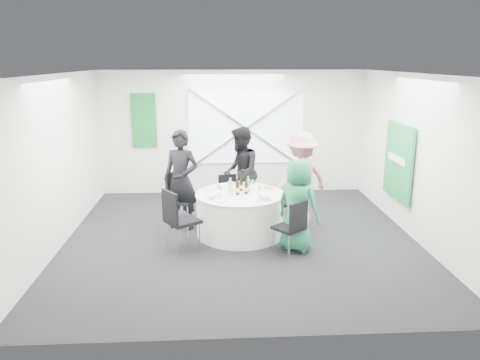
{
  "coord_description": "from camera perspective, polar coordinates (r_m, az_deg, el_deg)",
  "views": [
    {
      "loc": [
        -0.45,
        -7.61,
        3.03
      ],
      "look_at": [
        0.0,
        0.2,
        1.0
      ],
      "focal_mm": 35.0,
      "sensor_mm": 36.0,
      "label": 1
    }
  ],
  "objects": [
    {
      "name": "green_sign",
      "position": [
        9.07,
        18.74,
        2.13
      ],
      "size": [
        0.05,
        1.2,
        1.4
      ],
      "primitive_type": "cube",
      "color": "#1A943F",
      "rests_on": "wall_right"
    },
    {
      "name": "green_banner",
      "position": [
        10.75,
        -11.66,
        7.14
      ],
      "size": [
        0.55,
        0.04,
        1.2
      ],
      "primitive_type": "cube",
      "color": "#136128",
      "rests_on": "wall_back"
    },
    {
      "name": "wine_glass_c",
      "position": [
        8.37,
        1.58,
        -0.32
      ],
      "size": [
        0.07,
        0.07,
        0.17
      ],
      "color": "white",
      "rests_on": "banquet_table"
    },
    {
      "name": "fork_a",
      "position": [
        7.68,
        2.22,
        -2.64
      ],
      "size": [
        0.12,
        0.12,
        0.01
      ],
      "primitive_type": "cube",
      "rotation": [
        0.0,
        0.0,
        -0.79
      ],
      "color": "silver",
      "rests_on": "banquet_table"
    },
    {
      "name": "ceiling",
      "position": [
        7.63,
        0.09,
        12.82
      ],
      "size": [
        6.0,
        6.0,
        0.0
      ],
      "primitive_type": "plane",
      "rotation": [
        3.14,
        0.0,
        0.0
      ],
      "color": "white",
      "rests_on": "wall_back"
    },
    {
      "name": "knife_a",
      "position": [
        8.03,
        4.0,
        -1.88
      ],
      "size": [
        0.1,
        0.13,
        0.01
      ],
      "primitive_type": "cube",
      "rotation": [
        0.0,
        0.0,
        -0.59
      ],
      "color": "silver",
      "rests_on": "banquet_table"
    },
    {
      "name": "beer_bottle_d",
      "position": [
        8.03,
        -0.29,
        -1.07
      ],
      "size": [
        0.06,
        0.06,
        0.28
      ],
      "color": "#3A220A",
      "rests_on": "banquet_table"
    },
    {
      "name": "chair_front_right",
      "position": [
        7.38,
        6.45,
        -5.32
      ],
      "size": [
        0.58,
        0.58,
        0.91
      ],
      "rotation": [
        0.0,
        0.0,
        3.81
      ],
      "color": "black",
      "rests_on": "floor"
    },
    {
      "name": "wall_front",
      "position": [
        4.91,
        2.17,
        -4.83
      ],
      "size": [
        6.0,
        0.0,
        6.0
      ],
      "primitive_type": "plane",
      "rotation": [
        -1.57,
        0.0,
        0.0
      ],
      "color": "silver",
      "rests_on": "floor"
    },
    {
      "name": "fork_b",
      "position": [
        8.29,
        3.88,
        -1.36
      ],
      "size": [
        0.08,
        0.14,
        0.01
      ],
      "primitive_type": "cube",
      "rotation": [
        0.0,
        0.0,
        0.47
      ],
      "color": "silver",
      "rests_on": "banquet_table"
    },
    {
      "name": "wall_right",
      "position": [
        8.51,
        20.7,
        2.56
      ],
      "size": [
        0.0,
        6.0,
        6.0
      ],
      "primitive_type": "plane",
      "rotation": [
        1.57,
        0.0,
        -1.57
      ],
      "color": "silver",
      "rests_on": "floor"
    },
    {
      "name": "window_panel",
      "position": [
        10.71,
        0.75,
        6.32
      ],
      "size": [
        2.6,
        0.03,
        1.6
      ],
      "primitive_type": "cube",
      "color": "white",
      "rests_on": "wall_back"
    },
    {
      "name": "banquet_table",
      "position": [
        8.26,
        0.0,
        -4.16
      ],
      "size": [
        1.56,
        1.56,
        0.76
      ],
      "color": "white",
      "rests_on": "floor"
    },
    {
      "name": "person_woman_green",
      "position": [
        7.55,
        7.06,
        -3.08
      ],
      "size": [
        0.88,
        0.84,
        1.51
      ],
      "primitive_type": "imported",
      "rotation": [
        0.0,
        0.0,
        2.45
      ],
      "color": "#22804E",
      "rests_on": "floor"
    },
    {
      "name": "plate_back_right",
      "position": [
        8.45,
        3.52,
        -0.96
      ],
      "size": [
        0.27,
        0.27,
        0.04
      ],
      "color": "white",
      "rests_on": "banquet_table"
    },
    {
      "name": "fork_d",
      "position": [
        8.54,
        -2.75,
        -0.86
      ],
      "size": [
        0.09,
        0.14,
        0.01
      ],
      "primitive_type": "cube",
      "rotation": [
        0.0,
        0.0,
        2.6
      ],
      "color": "silver",
      "rests_on": "banquet_table"
    },
    {
      "name": "napkin",
      "position": [
        7.86,
        -3.35,
        -1.99
      ],
      "size": [
        0.19,
        0.18,
        0.04
      ],
      "primitive_type": "cube",
      "rotation": [
        0.0,
        0.0,
        0.61
      ],
      "color": "white",
      "rests_on": "plate_front_left"
    },
    {
      "name": "chair_back_right",
      "position": [
        8.75,
        6.28,
        -1.95
      ],
      "size": [
        0.58,
        0.57,
        0.95
      ],
      "rotation": [
        0.0,
        0.0,
        -1.13
      ],
      "color": "black",
      "rests_on": "floor"
    },
    {
      "name": "wall_back",
      "position": [
        10.74,
        -0.87,
        5.81
      ],
      "size": [
        6.0,
        0.0,
        6.0
      ],
      "primitive_type": "plane",
      "rotation": [
        1.57,
        0.0,
        0.0
      ],
      "color": "silver",
      "rests_on": "floor"
    },
    {
      "name": "beer_bottle_c",
      "position": [
        8.1,
        0.76,
        -1.02
      ],
      "size": [
        0.06,
        0.06,
        0.26
      ],
      "color": "#3A220A",
      "rests_on": "banquet_table"
    },
    {
      "name": "person_man_back_left",
      "position": [
        8.5,
        -7.19,
        -0.0
      ],
      "size": [
        0.78,
        0.65,
        1.82
      ],
      "primitive_type": "imported",
      "rotation": [
        0.0,
        0.0,
        -0.37
      ],
      "color": "black",
      "rests_on": "floor"
    },
    {
      "name": "floor",
      "position": [
        8.2,
        0.08,
        -7.13
      ],
      "size": [
        6.0,
        6.0,
        0.0
      ],
      "primitive_type": "plane",
      "color": "black",
      "rests_on": "ground"
    },
    {
      "name": "wine_glass_b",
      "position": [
        8.0,
        2.36,
        -1.02
      ],
      "size": [
        0.07,
        0.07,
        0.17
      ],
      "color": "white",
      "rests_on": "banquet_table"
    },
    {
      "name": "plate_back_left",
      "position": [
        8.39,
        -3.69,
        -1.14
      ],
      "size": [
        0.25,
        0.25,
        0.01
      ],
      "color": "white",
      "rests_on": "banquet_table"
    },
    {
      "name": "chair_back",
      "position": [
        9.19,
        -1.42,
        -1.57
      ],
      "size": [
        0.43,
        0.44,
        0.83
      ],
      "rotation": [
        0.0,
        0.0,
        0.17
      ],
      "color": "black",
      "rests_on": "floor"
    },
    {
      "name": "window_brace_b",
      "position": [
        10.67,
        0.77,
        6.29
      ],
      "size": [
        2.63,
        0.05,
        1.84
      ],
      "primitive_type": "cube",
      "rotation": [
        0.0,
        -0.97,
        0.0
      ],
      "color": "silver",
      "rests_on": "window_panel"
    },
    {
      "name": "knife_c",
      "position": [
        7.68,
        -2.21,
        -2.64
      ],
      "size": [
        0.11,
        0.13,
        0.01
      ],
      "primitive_type": "cube",
      "rotation": [
        0.0,
        0.0,
        -2.47
      ],
      "color": "silver",
      "rests_on": "banquet_table"
    },
    {
      "name": "wine_glass_a",
      "position": [
        7.95,
        -2.35,
        -1.11
      ],
      "size": [
        0.07,
        0.07,
        0.17
      ],
      "color": "white",
      "rests_on": "banquet_table"
    },
    {
      "name": "wall_left",
      "position": [
        8.19,
        -21.38,
        2.06
      ],
      "size": [
        0.0,
        6.0,
        6.0
      ],
      "primitive_type": "plane",
      "rotation": [
        1.57,
        0.0,
        1.57
      ],
      "color": "silver",
      "rests_on": "floor"
    },
    {
      "name": "chair_front_left",
      "position": [
        7.52,
        -7.64,
        -4.34
      ],
      "size": [
        0.66,
        0.65,
        1.04
      ],
      "rotation": [
        0.0,
        0.0,
        2.17
      ],
      "color": "black",
      "rests_on": "floor"
    },
    {
      "name": "beer_bottle_b",
      "position": [
        8.29,
        0.15,
        -0.68
      ],
      "size": [
        0.06,
        0.06,
        0.25
      ],
      "color": "#3A220A",
      "rests_on": "banquet_table"
    },
    {
      "name": "plate_front_left",
      "position": [
        7.74,
        -2.4,
        -2.45
      ],
      "size": [
        0.25,
        0.25,
        0.01
      ],
      "color": "white",
      "rests_on": "banquet_table"
    },
    {
      "name": "wine_glass_d",
      "position": [
        8.06,
        -2.67,
        -0.91
      ],
      "size": [
        0.07,
        0.07,
        0.17
      ],
      "color": "white",
      "rests_on": "banquet_table"
    },
    {
      "name": "green_water_bottle",
      "position": [
        8.2,
        0.99,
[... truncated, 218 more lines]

